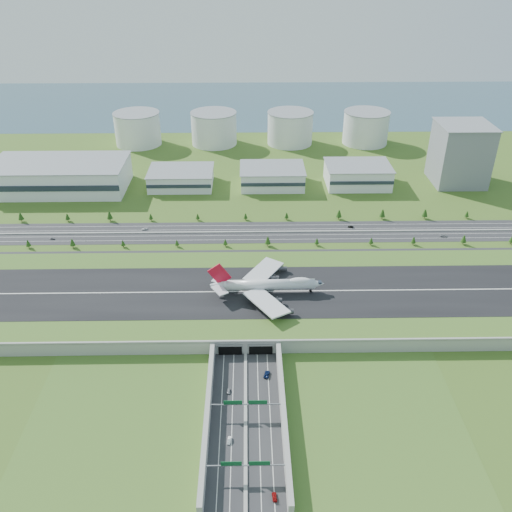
{
  "coord_description": "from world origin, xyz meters",
  "views": [
    {
      "loc": [
        1.94,
        -283.24,
        200.8
      ],
      "look_at": [
        7.29,
        35.0,
        13.57
      ],
      "focal_mm": 38.0,
      "sensor_mm": 36.0,
      "label": 1
    }
  ],
  "objects_px": {
    "car_0": "(229,391)",
    "car_4": "(52,239)",
    "office_tower": "(460,154)",
    "car_1": "(229,440)",
    "boeing_747": "(267,285)",
    "fuel_tank_a": "(138,129)",
    "car_6": "(443,236)",
    "car_2": "(267,374)",
    "car_5": "(351,227)",
    "car_3": "(274,497)",
    "car_7": "(144,229)"
  },
  "relations": [
    {
      "from": "office_tower",
      "to": "car_5",
      "type": "relative_size",
      "value": 12.2
    },
    {
      "from": "car_4",
      "to": "fuel_tank_a",
      "type": "bearing_deg",
      "value": 12.02
    },
    {
      "from": "office_tower",
      "to": "fuel_tank_a",
      "type": "height_order",
      "value": "office_tower"
    },
    {
      "from": "office_tower",
      "to": "car_6",
      "type": "xyz_separation_m",
      "value": [
        -45.78,
        -109.8,
        -26.6
      ]
    },
    {
      "from": "office_tower",
      "to": "car_7",
      "type": "bearing_deg",
      "value": -161.44
    },
    {
      "from": "office_tower",
      "to": "car_0",
      "type": "distance_m",
      "value": 345.79
    },
    {
      "from": "fuel_tank_a",
      "to": "car_4",
      "type": "distance_m",
      "value": 226.62
    },
    {
      "from": "car_4",
      "to": "car_7",
      "type": "relative_size",
      "value": 0.82
    },
    {
      "from": "car_5",
      "to": "fuel_tank_a",
      "type": "bearing_deg",
      "value": -118.59
    },
    {
      "from": "car_5",
      "to": "car_6",
      "type": "relative_size",
      "value": 0.81
    },
    {
      "from": "car_2",
      "to": "car_4",
      "type": "distance_m",
      "value": 222.0
    },
    {
      "from": "car_2",
      "to": "car_7",
      "type": "height_order",
      "value": "car_2"
    },
    {
      "from": "car_3",
      "to": "car_1",
      "type": "bearing_deg",
      "value": -60.8
    },
    {
      "from": "car_5",
      "to": "car_7",
      "type": "xyz_separation_m",
      "value": [
        -165.14,
        -0.89,
        -0.06
      ]
    },
    {
      "from": "car_2",
      "to": "car_4",
      "type": "xyz_separation_m",
      "value": [
        -160.43,
        153.46,
        -0.16
      ]
    },
    {
      "from": "fuel_tank_a",
      "to": "car_0",
      "type": "height_order",
      "value": "fuel_tank_a"
    },
    {
      "from": "car_2",
      "to": "car_4",
      "type": "height_order",
      "value": "car_2"
    },
    {
      "from": "office_tower",
      "to": "car_3",
      "type": "distance_m",
      "value": 385.61
    },
    {
      "from": "car_0",
      "to": "car_6",
      "type": "distance_m",
      "value": 231.59
    },
    {
      "from": "office_tower",
      "to": "car_4",
      "type": "relative_size",
      "value": 14.24
    },
    {
      "from": "car_6",
      "to": "car_3",
      "type": "bearing_deg",
      "value": 151.11
    },
    {
      "from": "office_tower",
      "to": "car_1",
      "type": "relative_size",
      "value": 12.57
    },
    {
      "from": "car_1",
      "to": "office_tower",
      "type": "bearing_deg",
      "value": 64.0
    },
    {
      "from": "boeing_747",
      "to": "car_4",
      "type": "height_order",
      "value": "boeing_747"
    },
    {
      "from": "car_0",
      "to": "car_1",
      "type": "xyz_separation_m",
      "value": [
        1.12,
        -31.61,
        0.06
      ]
    },
    {
      "from": "office_tower",
      "to": "car_4",
      "type": "height_order",
      "value": "office_tower"
    },
    {
      "from": "boeing_747",
      "to": "car_4",
      "type": "relative_size",
      "value": 18.87
    },
    {
      "from": "car_0",
      "to": "car_6",
      "type": "xyz_separation_m",
      "value": [
        162.87,
        164.65,
        0.12
      ]
    },
    {
      "from": "car_0",
      "to": "car_7",
      "type": "xyz_separation_m",
      "value": [
        -72.0,
        180.24,
        0.03
      ]
    },
    {
      "from": "fuel_tank_a",
      "to": "car_3",
      "type": "relative_size",
      "value": 10.36
    },
    {
      "from": "car_2",
      "to": "car_3",
      "type": "bearing_deg",
      "value": 104.36
    },
    {
      "from": "fuel_tank_a",
      "to": "car_6",
      "type": "relative_size",
      "value": 8.95
    },
    {
      "from": "fuel_tank_a",
      "to": "car_6",
      "type": "bearing_deg",
      "value": -39.34
    },
    {
      "from": "boeing_747",
      "to": "car_7",
      "type": "relative_size",
      "value": 15.46
    },
    {
      "from": "office_tower",
      "to": "car_3",
      "type": "relative_size",
      "value": 11.4
    },
    {
      "from": "fuel_tank_a",
      "to": "boeing_747",
      "type": "distance_m",
      "value": 339.15
    },
    {
      "from": "car_1",
      "to": "car_2",
      "type": "distance_m",
      "value": 47.39
    },
    {
      "from": "car_7",
      "to": "car_6",
      "type": "bearing_deg",
      "value": 72.48
    },
    {
      "from": "car_1",
      "to": "car_5",
      "type": "xyz_separation_m",
      "value": [
        92.02,
        212.73,
        0.02
      ]
    },
    {
      "from": "car_7",
      "to": "office_tower",
      "type": "bearing_deg",
      "value": 94.83
    },
    {
      "from": "car_3",
      "to": "car_6",
      "type": "height_order",
      "value": "car_6"
    },
    {
      "from": "office_tower",
      "to": "car_0",
      "type": "xyz_separation_m",
      "value": [
        -208.65,
        -274.45,
        -26.72
      ]
    },
    {
      "from": "car_3",
      "to": "car_6",
      "type": "bearing_deg",
      "value": -126.46
    },
    {
      "from": "car_0",
      "to": "car_4",
      "type": "bearing_deg",
      "value": 134.55
    },
    {
      "from": "car_6",
      "to": "car_7",
      "type": "distance_m",
      "value": 235.39
    },
    {
      "from": "car_6",
      "to": "boeing_747",
      "type": "bearing_deg",
      "value": 125.04
    },
    {
      "from": "car_1",
      "to": "car_2",
      "type": "relative_size",
      "value": 0.74
    },
    {
      "from": "office_tower",
      "to": "car_6",
      "type": "relative_size",
      "value": 9.85
    },
    {
      "from": "car_1",
      "to": "boeing_747",
      "type": "bearing_deg",
      "value": 87.13
    },
    {
      "from": "car_0",
      "to": "car_4",
      "type": "xyz_separation_m",
      "value": [
        -140.45,
        165.33,
        0.0
      ]
    }
  ]
}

